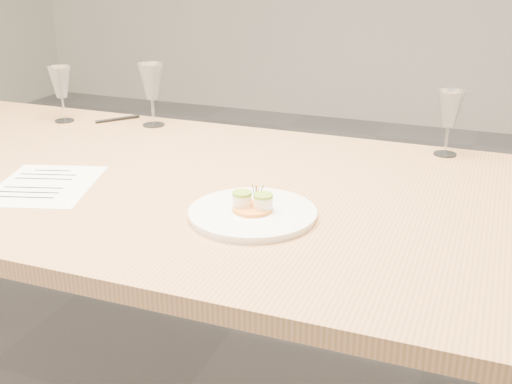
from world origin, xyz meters
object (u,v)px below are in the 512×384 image
at_px(recipe_sheet, 45,185).
at_px(wine_glass_2, 450,111).
at_px(ballpoint_pen, 118,119).
at_px(dinner_plate, 253,212).
at_px(dining_table, 154,200).
at_px(wine_glass_1, 151,82).
at_px(wine_glass_0, 60,83).

relative_size(recipe_sheet, wine_glass_2, 1.90).
bearing_deg(ballpoint_pen, wine_glass_2, -51.01).
bearing_deg(dinner_plate, dining_table, 154.80).
bearing_deg(wine_glass_2, dining_table, -147.10).
bearing_deg(ballpoint_pen, recipe_sheet, -125.88).
xyz_separation_m(dining_table, ballpoint_pen, (-0.36, 0.42, 0.07)).
relative_size(dining_table, wine_glass_1, 12.27).
distance_m(recipe_sheet, wine_glass_0, 0.61).
distance_m(dinner_plate, wine_glass_1, 0.80).
bearing_deg(ballpoint_pen, wine_glass_0, 152.15).
xyz_separation_m(recipe_sheet, ballpoint_pen, (-0.16, 0.57, 0.00)).
bearing_deg(wine_glass_1, dinner_plate, -45.28).
bearing_deg(wine_glass_0, wine_glass_2, 3.99).
bearing_deg(dining_table, ballpoint_pen, 131.16).
relative_size(ballpoint_pen, wine_glass_0, 0.69).
xyz_separation_m(recipe_sheet, wine_glass_1, (-0.03, 0.56, 0.14)).
xyz_separation_m(dining_table, dinner_plate, (0.33, -0.16, 0.08)).
bearing_deg(recipe_sheet, ballpoint_pen, 88.70).
height_order(dining_table, wine_glass_0, wine_glass_0).
bearing_deg(wine_glass_1, dining_table, -60.91).
xyz_separation_m(dinner_plate, wine_glass_0, (-0.85, 0.50, 0.11)).
bearing_deg(dinner_plate, wine_glass_2, 60.28).
bearing_deg(dinner_plate, ballpoint_pen, 140.53).
height_order(dinner_plate, wine_glass_2, wine_glass_2).
distance_m(ballpoint_pen, wine_glass_2, 1.04).
distance_m(dining_table, dinner_plate, 0.37).
relative_size(dining_table, ballpoint_pen, 19.59).
height_order(dining_table, wine_glass_2, wine_glass_2).
xyz_separation_m(dining_table, wine_glass_0, (-0.52, 0.35, 0.19)).
xyz_separation_m(ballpoint_pen, wine_glass_1, (0.14, -0.01, 0.13)).
xyz_separation_m(wine_glass_1, wine_glass_2, (0.89, 0.02, -0.01)).
height_order(ballpoint_pen, wine_glass_1, wine_glass_1).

